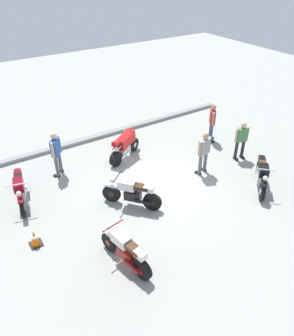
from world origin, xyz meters
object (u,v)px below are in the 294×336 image
(person_in_blue_shirt, at_px, (56,151))
(motorcycle_silver_cruiser, at_px, (132,193))
(motorcycle_red_sportbike, at_px, (125,145))
(person_in_gray_shirt, at_px, (204,150))
(motorcycle_cream_vintage, at_px, (125,250))
(traffic_cone, at_px, (35,238))
(motorcycle_black_cruiser, at_px, (262,175))
(motorcycle_maroon_cruiser, at_px, (20,189))
(person_in_green_shirt, at_px, (241,138))
(person_in_red_shirt, at_px, (212,120))

(person_in_blue_shirt, bearing_deg, motorcycle_silver_cruiser, 153.00)
(motorcycle_red_sportbike, bearing_deg, person_in_gray_shirt, -80.83)
(motorcycle_cream_vintage, xyz_separation_m, person_in_gray_shirt, (4.69, 2.26, 0.51))
(motorcycle_silver_cruiser, bearing_deg, motorcycle_cream_vintage, 106.39)
(traffic_cone, bearing_deg, motorcycle_black_cruiser, -11.73)
(motorcycle_silver_cruiser, bearing_deg, traffic_cone, 51.15)
(motorcycle_maroon_cruiser, relative_size, person_in_blue_shirt, 1.16)
(person_in_green_shirt, relative_size, person_in_gray_shirt, 0.95)
(motorcycle_cream_vintage, bearing_deg, motorcycle_red_sportbike, -40.29)
(motorcycle_cream_vintage, relative_size, person_in_gray_shirt, 1.12)
(motorcycle_red_sportbike, xyz_separation_m, person_in_blue_shirt, (-2.73, 0.31, 0.44))
(motorcycle_silver_cruiser, distance_m, motorcycle_maroon_cruiser, 3.76)
(motorcycle_maroon_cruiser, relative_size, motorcycle_red_sportbike, 1.14)
(motorcycle_black_cruiser, bearing_deg, person_in_green_shirt, -159.56)
(motorcycle_cream_vintage, distance_m, motorcycle_silver_cruiser, 2.47)
(motorcycle_maroon_cruiser, distance_m, person_in_green_shirt, 8.56)
(motorcycle_cream_vintage, height_order, person_in_red_shirt, person_in_red_shirt)
(motorcycle_cream_vintage, distance_m, person_in_green_shirt, 7.06)
(motorcycle_silver_cruiser, relative_size, motorcycle_maroon_cruiser, 0.82)
(motorcycle_black_cruiser, xyz_separation_m, motorcycle_maroon_cruiser, (-7.50, 3.81, 0.00))
(motorcycle_black_cruiser, distance_m, motorcycle_red_sportbike, 5.42)
(person_in_red_shirt, bearing_deg, motorcycle_maroon_cruiser, -143.20)
(motorcycle_cream_vintage, bearing_deg, motorcycle_silver_cruiser, -45.32)
(person_in_green_shirt, distance_m, traffic_cone, 8.59)
(motorcycle_black_cruiser, relative_size, person_in_red_shirt, 0.91)
(person_in_blue_shirt, xyz_separation_m, person_in_red_shirt, (6.72, -1.10, -0.04))
(person_in_blue_shirt, distance_m, person_in_red_shirt, 6.81)
(person_in_green_shirt, xyz_separation_m, person_in_gray_shirt, (-1.99, -0.00, 0.07))
(traffic_cone, bearing_deg, person_in_blue_shirt, 58.80)
(motorcycle_silver_cruiser, distance_m, person_in_red_shirt, 5.73)
(motorcycle_cream_vintage, bearing_deg, person_in_blue_shirt, -10.96)
(person_in_red_shirt, bearing_deg, motorcycle_black_cruiser, -65.68)
(motorcycle_silver_cruiser, xyz_separation_m, person_in_gray_shirt, (3.29, 0.23, 0.48))
(motorcycle_red_sportbike, bearing_deg, motorcycle_silver_cruiser, -143.17)
(person_in_blue_shirt, xyz_separation_m, person_in_gray_shirt, (4.67, -2.90, -0.04))
(motorcycle_maroon_cruiser, xyz_separation_m, person_in_gray_shirt, (6.34, -1.97, 0.48))
(person_in_blue_shirt, relative_size, person_in_gray_shirt, 1.03)
(motorcycle_maroon_cruiser, distance_m, person_in_gray_shirt, 6.65)
(motorcycle_red_sportbike, bearing_deg, traffic_cone, -176.20)
(motorcycle_black_cruiser, height_order, person_in_green_shirt, person_in_green_shirt)
(motorcycle_cream_vintage, relative_size, motorcycle_maroon_cruiser, 0.94)
(motorcycle_cream_vintage, height_order, person_in_gray_shirt, person_in_gray_shirt)
(motorcycle_silver_cruiser, xyz_separation_m, traffic_cone, (-3.29, -0.01, -0.26))
(motorcycle_silver_cruiser, bearing_deg, person_in_gray_shirt, -125.14)
(motorcycle_silver_cruiser, bearing_deg, motorcycle_black_cruiser, -149.08)
(person_in_green_shirt, height_order, person_in_red_shirt, person_in_red_shirt)
(motorcycle_maroon_cruiser, relative_size, person_in_gray_shirt, 1.19)
(motorcycle_maroon_cruiser, xyz_separation_m, motorcycle_red_sportbike, (4.40, 0.62, 0.07))
(motorcycle_black_cruiser, bearing_deg, motorcycle_red_sportbike, -100.59)
(motorcycle_black_cruiser, xyz_separation_m, motorcycle_silver_cruiser, (-4.45, 1.62, 0.00))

